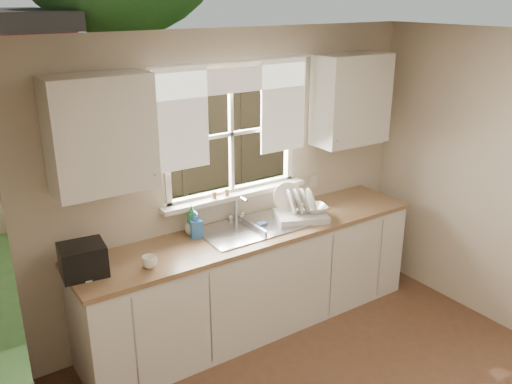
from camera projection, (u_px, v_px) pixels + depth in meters
room_walls at (429, 282)px, 3.00m from camera, size 3.62×4.02×2.50m
ceiling at (446, 47)px, 2.62m from camera, size 3.60×4.00×0.02m
window at (233, 154)px, 4.52m from camera, size 1.38×0.16×1.06m
curtains at (235, 101)px, 4.33m from camera, size 1.50×0.03×0.81m
base_cabinets at (254, 280)px, 4.63m from camera, size 3.00×0.62×0.87m
countertop at (254, 232)px, 4.48m from camera, size 3.04×0.65×0.04m
upper_cabinet_left at (101, 134)px, 3.66m from camera, size 0.70×0.33×0.80m
upper_cabinet_right at (351, 99)px, 4.86m from camera, size 0.70×0.33×0.80m
wall_outlet at (313, 181)px, 5.11m from camera, size 0.08×0.01×0.12m
sill_jars at (221, 194)px, 4.50m from camera, size 0.16×0.04×0.06m
sink at (252, 236)px, 4.52m from camera, size 0.88×0.52×0.40m
dish_rack at (300, 211)px, 4.66m from camera, size 0.52×0.47×0.31m
bowl at (315, 208)px, 4.68m from camera, size 0.27×0.27×0.05m
soap_bottle_a at (192, 219)px, 4.34m from camera, size 0.13×0.13×0.26m
soap_bottle_b at (196, 224)px, 4.30m from camera, size 0.11×0.12×0.22m
soap_bottle_c at (193, 225)px, 4.35m from camera, size 0.16×0.16×0.17m
saucer at (87, 277)px, 3.71m from camera, size 0.16×0.16×0.01m
cup at (149, 262)px, 3.84m from camera, size 0.13×0.13×0.09m
black_appliance at (83, 260)px, 3.72m from camera, size 0.33×0.30×0.22m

